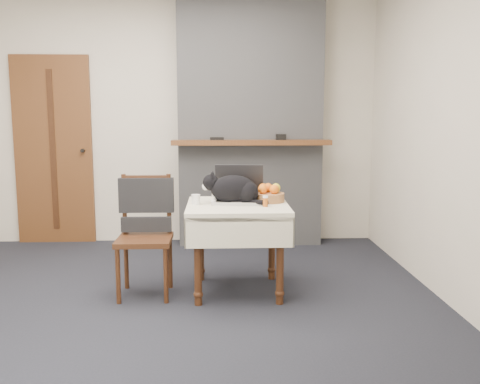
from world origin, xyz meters
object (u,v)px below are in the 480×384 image
(pill_bottle, at_px, (265,201))
(chair, at_px, (146,218))
(side_table, at_px, (238,218))
(fruit_basket, at_px, (269,195))
(door, at_px, (54,150))
(laptop, at_px, (238,193))
(cream_jar, at_px, (196,199))
(cat, at_px, (234,190))

(pill_bottle, height_order, chair, chair)
(side_table, height_order, chair, chair)
(fruit_basket, bearing_deg, chair, -175.30)
(door, xyz_separation_m, chair, (1.19, -1.69, -0.41))
(laptop, xyz_separation_m, cream_jar, (-0.33, -0.13, -0.03))
(pill_bottle, distance_m, fruit_basket, 0.23)
(cream_jar, bearing_deg, side_table, 0.59)
(door, height_order, fruit_basket, door)
(door, relative_size, pill_bottle, 24.15)
(cream_jar, bearing_deg, fruit_basket, 10.49)
(door, bearing_deg, chair, -54.81)
(door, height_order, chair, door)
(pill_bottle, bearing_deg, cream_jar, 167.43)
(cream_jar, distance_m, chair, 0.42)
(cream_jar, relative_size, pill_bottle, 0.94)
(side_table, bearing_deg, laptop, 84.93)
(laptop, bearing_deg, door, 146.99)
(door, distance_m, cream_jar, 2.36)
(side_table, distance_m, pill_bottle, 0.28)
(cream_jar, height_order, chair, chair)
(laptop, bearing_deg, cream_jar, -152.20)
(side_table, xyz_separation_m, pill_bottle, (0.21, -0.12, 0.16))
(cat, bearing_deg, laptop, 78.71)
(door, bearing_deg, side_table, -41.98)
(pill_bottle, bearing_deg, fruit_basket, 78.56)
(door, height_order, cat, door)
(cat, height_order, chair, cat)
(door, height_order, cream_jar, door)
(laptop, bearing_deg, fruit_basket, 1.19)
(cat, relative_size, pill_bottle, 6.17)
(pill_bottle, height_order, fruit_basket, fruit_basket)
(door, xyz_separation_m, side_table, (1.91, -1.72, -0.41))
(chair, bearing_deg, pill_bottle, -8.77)
(laptop, relative_size, cream_jar, 5.45)
(pill_bottle, bearing_deg, laptop, 128.18)
(door, height_order, pill_bottle, door)
(cat, distance_m, fruit_basket, 0.29)
(cream_jar, bearing_deg, door, 132.67)
(chair, bearing_deg, side_table, -1.72)
(laptop, distance_m, pill_bottle, 0.32)
(cat, xyz_separation_m, chair, (-0.69, 0.00, -0.22))
(laptop, distance_m, chair, 0.75)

